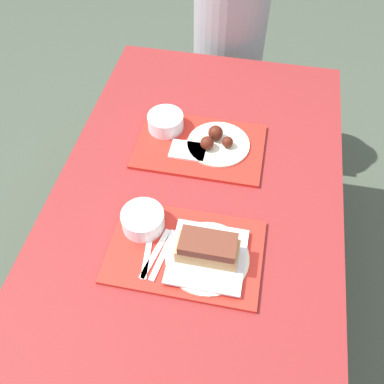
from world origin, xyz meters
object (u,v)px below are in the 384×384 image
(bowl_coleslaw_near, at_px, (143,219))
(bowl_coleslaw_far, at_px, (166,121))
(tray_far, at_px, (200,146))
(brisket_sandwich_plate, at_px, (208,252))
(person_seated_across, at_px, (230,25))
(tray_near, at_px, (185,251))
(wings_plate_far, at_px, (217,141))

(bowl_coleslaw_near, bearing_deg, bowl_coleslaw_far, 94.40)
(tray_far, height_order, bowl_coleslaw_near, bowl_coleslaw_near)
(brisket_sandwich_plate, xyz_separation_m, bowl_coleslaw_far, (-0.23, 0.49, -0.00))
(tray_far, relative_size, bowl_coleslaw_far, 3.47)
(tray_far, height_order, bowl_coleslaw_far, bowl_coleslaw_far)
(brisket_sandwich_plate, distance_m, person_seated_across, 1.20)
(tray_far, relative_size, brisket_sandwich_plate, 1.85)
(tray_near, relative_size, bowl_coleslaw_far, 3.47)
(wings_plate_far, bearing_deg, person_seated_across, 94.57)
(bowl_coleslaw_near, distance_m, brisket_sandwich_plate, 0.22)
(tray_near, distance_m, wings_plate_far, 0.43)
(brisket_sandwich_plate, bearing_deg, tray_near, 168.79)
(tray_near, relative_size, bowl_coleslaw_near, 3.47)
(bowl_coleslaw_near, xyz_separation_m, bowl_coleslaw_far, (-0.03, 0.42, 0.00))
(tray_near, bearing_deg, wings_plate_far, 87.16)
(bowl_coleslaw_near, bearing_deg, person_seated_across, 84.99)
(tray_near, relative_size, tray_far, 1.00)
(tray_far, distance_m, brisket_sandwich_plate, 0.44)
(tray_far, distance_m, person_seated_across, 0.77)
(person_seated_across, bearing_deg, tray_near, -88.12)
(bowl_coleslaw_far, xyz_separation_m, wings_plate_far, (0.19, -0.05, -0.02))
(tray_far, distance_m, bowl_coleslaw_near, 0.37)
(tray_near, bearing_deg, brisket_sandwich_plate, -11.21)
(tray_far, height_order, brisket_sandwich_plate, brisket_sandwich_plate)
(brisket_sandwich_plate, bearing_deg, person_seated_across, 94.99)
(tray_near, distance_m, tray_far, 0.42)
(person_seated_across, bearing_deg, wings_plate_far, -85.43)
(tray_near, relative_size, wings_plate_far, 2.03)
(tray_far, bearing_deg, brisket_sandwich_plate, -76.75)
(brisket_sandwich_plate, xyz_separation_m, person_seated_across, (-0.10, 1.19, -0.03))
(brisket_sandwich_plate, relative_size, wings_plate_far, 1.09)
(bowl_coleslaw_far, relative_size, person_seated_across, 0.17)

